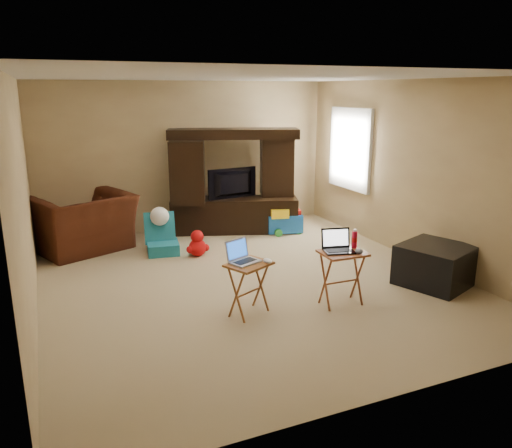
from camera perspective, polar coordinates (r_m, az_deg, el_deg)
name	(u,v)px	position (r m, az deg, el deg)	size (l,w,h in m)	color
floor	(250,281)	(6.40, -0.71, -6.50)	(5.50, 5.50, 0.00)	#C6AF89
ceiling	(249,77)	(5.95, -0.79, 16.48)	(5.50, 5.50, 0.00)	silver
wall_back	(188,157)	(8.63, -7.83, 7.61)	(5.00, 5.00, 0.00)	tan
wall_front	(395,249)	(3.74, 15.65, -2.72)	(5.00, 5.00, 0.00)	tan
wall_left	(23,202)	(5.61, -25.06, 2.29)	(5.50, 5.50, 0.00)	tan
wall_right	(414,171)	(7.37, 17.61, 5.76)	(5.50, 5.50, 0.00)	tan
window_pane	(351,149)	(8.56, 10.81, 8.43)	(1.20, 1.20, 0.00)	white
window_frame	(350,149)	(8.55, 10.69, 8.43)	(0.06, 1.14, 1.34)	white
entertainment_center	(234,181)	(8.40, -2.55, 4.90)	(2.13, 0.53, 1.74)	black
television	(235,184)	(8.36, -2.44, 4.61)	(0.88, 0.12, 0.51)	black
recliner	(83,223)	(7.90, -19.15, 0.12)	(1.32, 1.15, 0.86)	#42170E
child_rocker	(162,234)	(7.47, -10.64, -1.12)	(0.45, 0.52, 0.60)	#176B81
plush_toy	(197,243)	(7.31, -6.72, -2.18)	(0.36, 0.30, 0.40)	red
push_toy	(284,220)	(8.45, 3.26, 0.46)	(0.60, 0.43, 0.45)	blue
ottoman	(435,265)	(6.60, 19.80, -4.43)	(0.78, 0.78, 0.50)	black
tray_table_left	(249,289)	(5.39, -0.82, -7.42)	(0.45, 0.36, 0.58)	#9A5B25
tray_table_right	(342,278)	(5.70, 9.76, -6.14)	(0.48, 0.38, 0.62)	#9A4E25
laptop_left	(245,252)	(5.27, -1.26, -3.22)	(0.30, 0.26, 0.24)	#B6B6BC
laptop_right	(339,241)	(5.56, 9.50, -1.98)	(0.33, 0.27, 0.24)	black
mouse_left	(268,261)	(5.29, 1.33, -4.23)	(0.08, 0.12, 0.05)	white
mouse_right	(359,251)	(5.57, 11.71, -3.08)	(0.08, 0.13, 0.05)	#3D3D42
water_bottle	(354,240)	(5.74, 11.19, -1.76)	(0.06, 0.06, 0.19)	red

